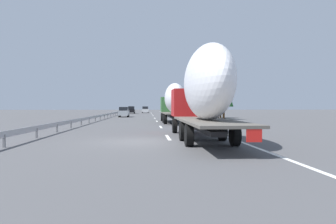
% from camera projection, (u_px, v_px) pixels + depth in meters
% --- Properties ---
extents(ground_plane, '(260.00, 260.00, 0.00)m').
position_uv_depth(ground_plane, '(144.00, 117.00, 56.10)').
color(ground_plane, '#4C4C4F').
extents(lane_stripe_0, '(3.20, 0.20, 0.01)m').
position_uv_depth(lane_stripe_0, '(168.00, 137.00, 18.33)').
color(lane_stripe_0, white).
rests_on(lane_stripe_0, ground_plane).
extents(lane_stripe_1, '(3.20, 0.20, 0.01)m').
position_uv_depth(lane_stripe_1, '(161.00, 127.00, 27.82)').
color(lane_stripe_1, white).
rests_on(lane_stripe_1, ground_plane).
extents(lane_stripe_2, '(3.20, 0.20, 0.01)m').
position_uv_depth(lane_stripe_2, '(157.00, 121.00, 38.67)').
color(lane_stripe_2, white).
rests_on(lane_stripe_2, ground_plane).
extents(lane_stripe_3, '(3.20, 0.20, 0.01)m').
position_uv_depth(lane_stripe_3, '(155.00, 118.00, 48.82)').
color(lane_stripe_3, white).
rests_on(lane_stripe_3, ground_plane).
extents(lane_stripe_4, '(3.20, 0.20, 0.01)m').
position_uv_depth(lane_stripe_4, '(153.00, 116.00, 62.20)').
color(lane_stripe_4, white).
rests_on(lane_stripe_4, ground_plane).
extents(lane_stripe_5, '(3.20, 0.20, 0.01)m').
position_uv_depth(lane_stripe_5, '(152.00, 114.00, 72.96)').
color(lane_stripe_5, white).
rests_on(lane_stripe_5, ground_plane).
extents(lane_stripe_6, '(3.20, 0.20, 0.01)m').
position_uv_depth(lane_stripe_6, '(151.00, 113.00, 83.64)').
color(lane_stripe_6, white).
rests_on(lane_stripe_6, ground_plane).
extents(lane_stripe_7, '(3.20, 0.20, 0.01)m').
position_uv_depth(lane_stripe_7, '(151.00, 113.00, 92.17)').
color(lane_stripe_7, white).
rests_on(lane_stripe_7, ground_plane).
extents(lane_stripe_8, '(3.20, 0.20, 0.01)m').
position_uv_depth(lane_stripe_8, '(151.00, 112.00, 96.48)').
color(lane_stripe_8, white).
rests_on(lane_stripe_8, ground_plane).
extents(edge_line_right, '(110.00, 0.20, 0.01)m').
position_uv_depth(edge_line_right, '(171.00, 116.00, 61.47)').
color(edge_line_right, white).
rests_on(edge_line_right, ground_plane).
extents(truck_lead, '(12.70, 2.55, 4.45)m').
position_uv_depth(truck_lead, '(174.00, 101.00, 34.69)').
color(truck_lead, '#387038').
rests_on(truck_lead, ground_plane).
extents(truck_trailing, '(13.69, 2.55, 5.00)m').
position_uv_depth(truck_trailing, '(203.00, 90.00, 16.46)').
color(truck_trailing, '#B21919').
rests_on(truck_trailing, ground_plane).
extents(car_black_suv, '(4.48, 1.80, 1.97)m').
position_uv_depth(car_black_suv, '(131.00, 110.00, 81.01)').
color(car_black_suv, black).
rests_on(car_black_suv, ground_plane).
extents(car_white_van, '(4.24, 1.91, 1.93)m').
position_uv_depth(car_white_van, '(145.00, 110.00, 90.16)').
color(car_white_van, white).
rests_on(car_white_van, ground_plane).
extents(car_silver_hatch, '(4.46, 1.72, 1.81)m').
position_uv_depth(car_silver_hatch, '(124.00, 112.00, 54.44)').
color(car_silver_hatch, '#ADB2B7').
rests_on(car_silver_hatch, ground_plane).
extents(road_sign, '(0.10, 0.90, 3.24)m').
position_uv_depth(road_sign, '(182.00, 105.00, 52.83)').
color(road_sign, gray).
rests_on(road_sign, ground_plane).
extents(tree_0, '(2.46, 2.46, 5.50)m').
position_uv_depth(tree_0, '(221.00, 96.00, 50.60)').
color(tree_0, '#472D19').
rests_on(tree_0, ground_plane).
extents(tree_1, '(3.71, 3.71, 5.22)m').
position_uv_depth(tree_1, '(192.00, 100.00, 67.91)').
color(tree_1, '#472D19').
rests_on(tree_1, ground_plane).
extents(tree_2, '(2.76, 2.76, 6.29)m').
position_uv_depth(tree_2, '(224.00, 91.00, 43.49)').
color(tree_2, '#472D19').
rests_on(tree_2, ground_plane).
extents(tree_3, '(3.33, 3.33, 6.27)m').
position_uv_depth(tree_3, '(218.00, 93.00, 47.89)').
color(tree_3, '#472D19').
rests_on(tree_3, ground_plane).
extents(tree_4, '(3.22, 3.22, 5.01)m').
position_uv_depth(tree_4, '(182.00, 103.00, 96.37)').
color(tree_4, '#472D19').
rests_on(tree_4, ground_plane).
extents(guardrail_median, '(94.00, 0.10, 0.76)m').
position_uv_depth(guardrail_median, '(113.00, 113.00, 58.67)').
color(guardrail_median, '#9EA0A5').
rests_on(guardrail_median, ground_plane).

